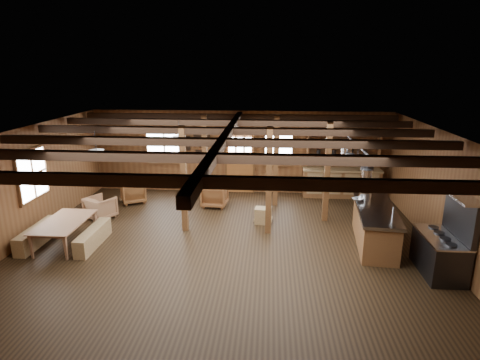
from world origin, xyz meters
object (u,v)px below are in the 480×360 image
Objects in this scene: armchair_c at (101,208)px; armchair_b at (215,195)px; commercial_range at (443,247)px; armchair_a at (133,192)px; kitchen_island at (375,226)px; dining_table at (67,233)px.

armchair_b is at bearing -129.23° from armchair_c.
commercial_range is 6.55m from armchair_b.
commercial_range reaches higher than armchair_a.
kitchen_island is 3.52× the size of armchair_a.
kitchen_island is 7.49m from armchair_c.
commercial_range is at bearing 149.37° from armchair_b.
armchair_b is at bearing 155.99° from kitchen_island.
armchair_c is at bearing 176.90° from kitchen_island.
armchair_b reaches higher than dining_table.
commercial_range is 2.33× the size of armchair_b.
kitchen_island is 7.41m from armchair_a.
armchair_a is at bearing -10.58° from dining_table.
dining_table is 2.30× the size of armchair_b.
kitchen_island is 1.45× the size of commercial_range.
dining_table is at bearing -169.50° from kitchen_island.
dining_table is (-8.55, 0.75, -0.28)m from commercial_range.
armchair_c is (-7.39, 1.18, -0.15)m from kitchen_island.
armchair_b is (-4.27, 2.46, -0.13)m from kitchen_island.
armchair_a is (-7.98, 3.97, -0.26)m from commercial_range.
armchair_c reaches higher than dining_table.
armchair_a is at bearing 153.53° from commercial_range.
dining_table is 1.78m from armchair_c.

